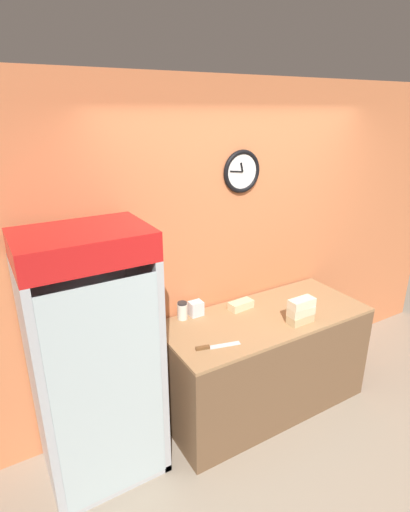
# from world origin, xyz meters

# --- Properties ---
(ground_plane) EXTENTS (14.00, 14.00, 0.00)m
(ground_plane) POSITION_xyz_m (0.00, 0.00, 0.00)
(ground_plane) COLOR gray
(wall_back) EXTENTS (5.20, 0.09, 2.70)m
(wall_back) POSITION_xyz_m (-0.00, 1.35, 1.35)
(wall_back) COLOR #D17547
(wall_back) RESTS_ON ground_plane
(prep_counter) EXTENTS (1.74, 0.75, 0.87)m
(prep_counter) POSITION_xyz_m (0.00, 0.92, 0.44)
(prep_counter) COLOR brown
(prep_counter) RESTS_ON ground_plane
(beverage_cooler) EXTENTS (0.78, 0.62, 1.81)m
(beverage_cooler) POSITION_xyz_m (-1.39, 1.03, 0.99)
(beverage_cooler) COLOR #B2B7BC
(beverage_cooler) RESTS_ON ground_plane
(sandwich_stack_bottom) EXTENTS (0.22, 0.11, 0.07)m
(sandwich_stack_bottom) POSITION_xyz_m (0.16, 0.70, 0.91)
(sandwich_stack_bottom) COLOR tan
(sandwich_stack_bottom) RESTS_ON prep_counter
(sandwich_stack_middle) EXTENTS (0.22, 0.11, 0.07)m
(sandwich_stack_middle) POSITION_xyz_m (0.16, 0.70, 0.97)
(sandwich_stack_middle) COLOR beige
(sandwich_stack_middle) RESTS_ON sandwich_stack_bottom
(sandwich_stack_top) EXTENTS (0.21, 0.10, 0.07)m
(sandwich_stack_top) POSITION_xyz_m (0.16, 0.70, 1.04)
(sandwich_stack_top) COLOR beige
(sandwich_stack_top) RESTS_ON sandwich_stack_middle
(sandwich_flat_left) EXTENTS (0.22, 0.12, 0.07)m
(sandwich_flat_left) POSITION_xyz_m (-0.11, 1.13, 0.90)
(sandwich_flat_left) COLOR beige
(sandwich_flat_left) RESTS_ON prep_counter
(chefs_knife) EXTENTS (0.33, 0.11, 0.02)m
(chefs_knife) POSITION_xyz_m (-0.62, 0.76, 0.88)
(chefs_knife) COLOR silver
(chefs_knife) RESTS_ON prep_counter
(condiment_jar) EXTENTS (0.08, 0.08, 0.15)m
(condiment_jar) POSITION_xyz_m (-0.61, 1.23, 0.94)
(condiment_jar) COLOR silver
(condiment_jar) RESTS_ON prep_counter
(napkin_dispenser) EXTENTS (0.11, 0.09, 0.12)m
(napkin_dispenser) POSITION_xyz_m (-0.49, 1.23, 0.93)
(napkin_dispenser) COLOR silver
(napkin_dispenser) RESTS_ON prep_counter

